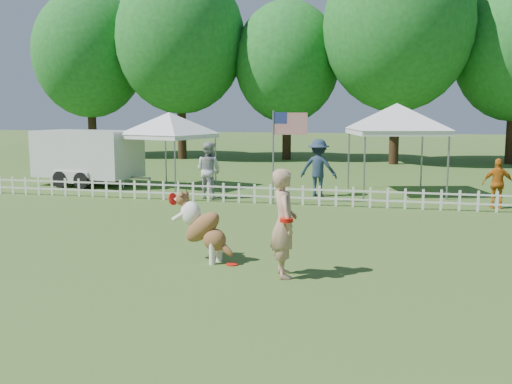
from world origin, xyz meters
The scene contains 16 objects.
ground centered at (0.00, 0.00, 0.00)m, with size 120.00×120.00×0.00m, color #2C551A.
picket_fence centered at (0.00, 7.00, 0.30)m, with size 22.00×0.08×0.60m, color silver, non-canonical shape.
handler centered at (1.02, -0.44, 0.94)m, with size 0.69×0.45×1.88m, color tan.
dog centered at (-0.65, 0.20, 0.66)m, with size 1.27×0.42×1.31m, color brown, non-canonical shape.
frisbee_on_turf centered at (-0.05, 0.05, 0.01)m, with size 0.23×0.23×0.02m, color red.
canopy_tent_left centered at (-5.11, 9.79, 1.35)m, with size 2.62×2.62×2.71m, color white, non-canonical shape.
canopy_tent_right centered at (2.96, 10.05, 1.51)m, with size 2.92×2.92×3.01m, color white, non-canonical shape.
cargo_trailer centered at (-8.41, 9.70, 1.06)m, with size 4.83×2.12×2.12m, color silver, non-canonical shape.
flag_pole centered at (-0.67, 7.01, 1.42)m, with size 1.09×0.11×2.85m, color gray, non-canonical shape.
spectator_a centered at (-2.92, 7.60, 0.92)m, with size 0.90×0.70×1.84m, color #A8AAAE.
spectator_b centered at (0.48, 8.90, 0.95)m, with size 1.23×0.71×1.90m, color #223349.
spectator_c centered at (5.87, 7.71, 0.74)m, with size 0.86×0.36×1.47m, color #C16816.
tree_far_left centered at (-15.00, 22.00, 5.50)m, with size 6.60×6.60×11.00m, color #1A5C1E, non-canonical shape.
tree_left centered at (-9.00, 21.50, 6.00)m, with size 7.40×7.40×12.00m, color #1A5C1E, non-canonical shape.
tree_center_left centered at (-3.00, 22.50, 4.90)m, with size 6.00×6.00×9.80m, color #1A5C1E, non-canonical shape.
tree_center_right centered at (3.00, 21.00, 6.30)m, with size 7.60×7.60×12.60m, color #1A5C1E, non-canonical shape.
Camera 1 is at (2.73, -9.91, 2.88)m, focal length 40.00 mm.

